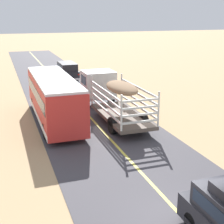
# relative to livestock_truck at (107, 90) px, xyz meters

# --- Properties ---
(livestock_truck) EXTENTS (2.53, 9.70, 3.02)m
(livestock_truck) POSITION_rel_livestock_truck_xyz_m (0.00, 0.00, 0.00)
(livestock_truck) COLOR silver
(livestock_truck) RESTS_ON road_surface
(bus) EXTENTS (2.54, 10.00, 3.21)m
(bus) POSITION_rel_livestock_truck_xyz_m (-4.16, -0.82, -0.04)
(bus) COLOR red
(bus) RESTS_ON road_surface
(car_far) EXTENTS (1.90, 4.62, 1.93)m
(car_far) POSITION_rel_livestock_truck_xyz_m (-0.12, 14.32, -0.70)
(car_far) COLOR black
(car_far) RESTS_ON road_surface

